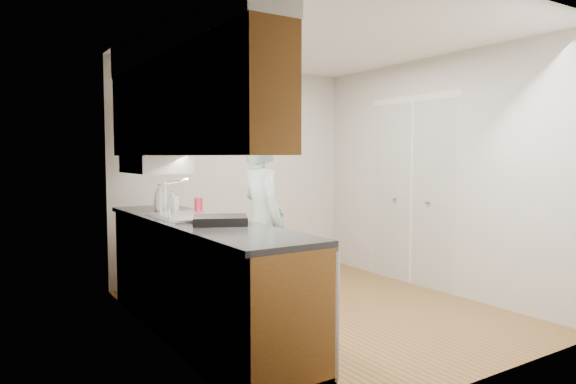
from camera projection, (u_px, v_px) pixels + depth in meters
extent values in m
plane|color=olive|center=(320.00, 311.00, 4.79)|extent=(3.50, 3.50, 0.00)
plane|color=white|center=(322.00, 39.00, 4.61)|extent=(3.50, 3.50, 0.00)
cube|color=beige|center=(162.00, 182.00, 3.89)|extent=(0.02, 3.50, 2.50)
cube|color=beige|center=(433.00, 174.00, 5.51)|extent=(0.02, 3.50, 2.50)
cube|color=beige|center=(235.00, 172.00, 6.17)|extent=(3.00, 0.02, 2.50)
cube|color=brown|center=(200.00, 280.00, 4.11)|extent=(0.60, 2.80, 0.90)
cube|color=black|center=(197.00, 222.00, 4.07)|extent=(0.63, 2.80, 0.04)
cube|color=#B2B2B7|center=(190.00, 223.00, 4.25)|extent=(0.48, 0.68, 0.14)
cube|color=#B2B2B7|center=(190.00, 217.00, 4.24)|extent=(0.52, 0.72, 0.01)
cube|color=#B2B2B7|center=(309.00, 305.00, 3.34)|extent=(0.03, 0.60, 0.80)
cube|color=brown|center=(181.00, 107.00, 3.94)|extent=(0.33, 2.80, 0.75)
cube|color=silver|center=(180.00, 37.00, 3.90)|extent=(0.35, 2.80, 0.30)
cube|color=#A5A5AA|center=(155.00, 164.00, 4.72)|extent=(0.46, 0.75, 0.16)
cube|color=silver|center=(412.00, 193.00, 5.77)|extent=(0.02, 1.22, 2.05)
cube|color=#5A5A5C|center=(263.00, 317.00, 4.59)|extent=(0.80, 1.06, 0.02)
imported|color=#8FACAE|center=(263.00, 212.00, 4.53)|extent=(0.51, 0.70, 1.87)
imported|color=silver|center=(159.00, 197.00, 4.71)|extent=(0.12, 0.12, 0.25)
imported|color=silver|center=(172.00, 200.00, 4.73)|extent=(0.13, 0.13, 0.20)
imported|color=silver|center=(161.00, 200.00, 4.88)|extent=(0.19, 0.19, 0.18)
cylinder|color=#C2213B|center=(198.00, 205.00, 4.61)|extent=(0.10, 0.10, 0.13)
cube|color=black|center=(220.00, 220.00, 3.80)|extent=(0.49, 0.46, 0.06)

